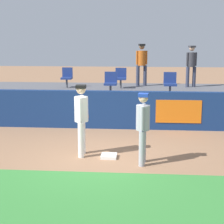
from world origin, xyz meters
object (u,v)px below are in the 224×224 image
Objects in this scene: player_runner_visitor at (143,124)px; player_fielder_home at (82,115)px; seat_back_left at (67,76)px; seat_front_center at (111,82)px; spectator_capped at (191,63)px; spectator_hooded at (142,62)px; seat_back_center at (121,77)px; first_base at (109,156)px; seat_front_right at (170,82)px.

player_fielder_home is at bearing -104.09° from player_runner_visitor.
seat_front_center is (2.02, -1.80, 0.00)m from seat_back_left.
spectator_capped is (2.05, 7.37, 0.95)m from player_runner_visitor.
player_fielder_home is at bearing 61.26° from spectator_hooded.
seat_back_center is (2.29, 0.00, 0.00)m from seat_back_left.
spectator_hooded is 1.04× the size of spectator_capped.
seat_back_center is (0.65, 6.24, 0.34)m from player_fielder_home.
spectator_hooded is (-0.06, 7.54, 0.99)m from player_runner_visitor.
player_fielder_home reaches higher than player_runner_visitor.
seat_front_center is 0.46× the size of spectator_hooded.
player_runner_visitor is 5.16m from seat_front_center.
spectator_hooded is at bearing 40.76° from seat_back_center.
first_base is at bearing 45.85° from spectator_capped.
player_fielder_home reaches higher than seat_front_right.
seat_front_center is at bearing 180.00° from seat_front_right.
seat_front_right is 2.19m from seat_front_center.
first_base is 0.23× the size of player_runner_visitor.
seat_back_left reaches higher than player_runner_visitor.
first_base is 5.13m from seat_front_right.
seat_front_right is 2.82m from spectator_hooded.
player_runner_visitor is at bearing -25.95° from first_base.
seat_back_left is 5.32m from spectator_capped.
seat_back_center is 1.00× the size of seat_front_center.
first_base is at bearing -69.75° from seat_back_left.
player_fielder_home reaches higher than seat_front_center.
player_fielder_home is 7.21m from spectator_hooded.
seat_front_center is (-1.20, 5.00, 0.41)m from player_runner_visitor.
player_fielder_home is (-0.72, 0.14, 1.04)m from first_base.
seat_front_right is at bearing 67.97° from first_base.
seat_back_left is (-1.64, 6.24, 0.34)m from player_fielder_home.
seat_front_center is (0.38, 4.44, 0.34)m from player_fielder_home.
seat_back_left is 1.00× the size of seat_back_center.
spectator_capped reaches higher than seat_front_right.
player_runner_visitor is 2.08× the size of seat_back_left.
player_fielder_home reaches higher than seat_back_center.
player_runner_visitor is at bearing 67.99° from player_fielder_home.
spectator_capped is (2.97, 0.57, 0.54)m from seat_back_center.
player_fielder_home reaches higher than seat_back_left.
player_fielder_home is 2.22× the size of seat_back_left.
player_runner_visitor is at bearing 53.01° from spectator_capped.
seat_back_left is 0.48× the size of spectator_capped.
spectator_hooded reaches higher than first_base.
seat_front_right is 4.58m from seat_back_left.
spectator_capped is at bearing 10.89° from seat_back_center.
player_runner_visitor is at bearing -82.26° from seat_back_center.
seat_back_left is (-3.21, 6.80, 0.41)m from player_runner_visitor.
spectator_hooded is (3.15, 0.74, 0.58)m from seat_back_left.
spectator_capped is at bearing 67.31° from first_base.
seat_front_center is (-0.27, -1.80, 0.00)m from seat_back_center.
seat_back_left reaches higher than first_base.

